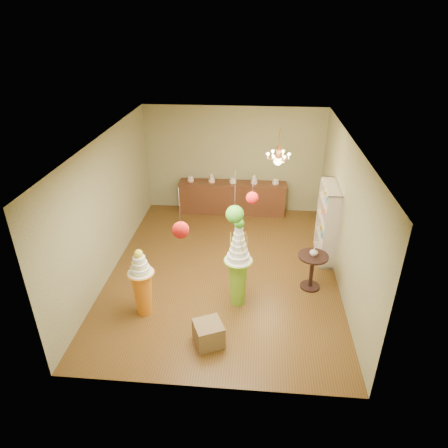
# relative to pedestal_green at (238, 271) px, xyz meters

# --- Properties ---
(floor) EXTENTS (6.50, 6.50, 0.00)m
(floor) POSITION_rel_pedestal_green_xyz_m (-0.38, 1.14, -0.76)
(floor) COLOR brown
(floor) RESTS_ON ground
(ceiling) EXTENTS (6.50, 6.50, 0.00)m
(ceiling) POSITION_rel_pedestal_green_xyz_m (-0.38, 1.14, 2.24)
(ceiling) COLOR white
(ceiling) RESTS_ON ground
(wall_back) EXTENTS (5.00, 0.04, 3.00)m
(wall_back) POSITION_rel_pedestal_green_xyz_m (-0.38, 4.39, 0.74)
(wall_back) COLOR #99976D
(wall_back) RESTS_ON ground
(wall_front) EXTENTS (5.00, 0.04, 3.00)m
(wall_front) POSITION_rel_pedestal_green_xyz_m (-0.38, -2.11, 0.74)
(wall_front) COLOR #99976D
(wall_front) RESTS_ON ground
(wall_left) EXTENTS (0.04, 6.50, 3.00)m
(wall_left) POSITION_rel_pedestal_green_xyz_m (-2.88, 1.14, 0.74)
(wall_left) COLOR #99976D
(wall_left) RESTS_ON ground
(wall_right) EXTENTS (0.04, 6.50, 3.00)m
(wall_right) POSITION_rel_pedestal_green_xyz_m (2.12, 1.14, 0.74)
(wall_right) COLOR #99976D
(wall_right) RESTS_ON ground
(pedestal_green) EXTENTS (0.66, 0.66, 1.90)m
(pedestal_green) POSITION_rel_pedestal_green_xyz_m (0.00, 0.00, 0.00)
(pedestal_green) COLOR #7EC02A
(pedestal_green) RESTS_ON floor
(pedestal_orange) EXTENTS (0.62, 0.62, 1.42)m
(pedestal_orange) POSITION_rel_pedestal_green_xyz_m (-1.78, -0.46, -0.16)
(pedestal_orange) COLOR orange
(pedestal_orange) RESTS_ON floor
(burlap_riser) EXTENTS (0.63, 0.63, 0.43)m
(burlap_riser) POSITION_rel_pedestal_green_xyz_m (-0.44, -1.17, -0.54)
(burlap_riser) COLOR olive
(burlap_riser) RESTS_ON floor
(sideboard) EXTENTS (3.04, 0.54, 1.16)m
(sideboard) POSITION_rel_pedestal_green_xyz_m (-0.38, 4.11, -0.28)
(sideboard) COLOR #572D1B
(sideboard) RESTS_ON floor
(shelving_unit) EXTENTS (0.33, 1.20, 1.80)m
(shelving_unit) POSITION_rel_pedestal_green_xyz_m (1.96, 1.94, 0.15)
(shelving_unit) COLOR beige
(shelving_unit) RESTS_ON floor
(round_table) EXTENTS (0.82, 0.82, 0.80)m
(round_table) POSITION_rel_pedestal_green_xyz_m (1.51, 0.64, -0.24)
(round_table) COLOR black
(round_table) RESTS_ON floor
(vase) EXTENTS (0.21, 0.21, 0.17)m
(vase) POSITION_rel_pedestal_green_xyz_m (1.51, 0.64, 0.13)
(vase) COLOR beige
(vase) RESTS_ON round_table
(pom_red_left) EXTENTS (0.27, 0.27, 0.88)m
(pom_red_left) POSITION_rel_pedestal_green_xyz_m (-0.83, -1.16, 1.50)
(pom_red_left) COLOR #473A33
(pom_red_left) RESTS_ON ceiling
(pom_green_mid) EXTENTS (0.31, 0.31, 1.02)m
(pom_green_mid) POSITION_rel_pedestal_green_xyz_m (-0.06, -0.31, 1.38)
(pom_green_mid) COLOR #473A33
(pom_green_mid) RESTS_ON ceiling
(pom_red_right) EXTENTS (0.20, 0.20, 0.53)m
(pom_red_right) POSITION_rel_pedestal_green_xyz_m (0.23, -0.58, 1.82)
(pom_red_right) COLOR #473A33
(pom_red_right) RESTS_ON ceiling
(chandelier) EXTENTS (0.56, 0.56, 0.85)m
(chandelier) POSITION_rel_pedestal_green_xyz_m (0.74, 2.18, 1.55)
(chandelier) COLOR #E99152
(chandelier) RESTS_ON ceiling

